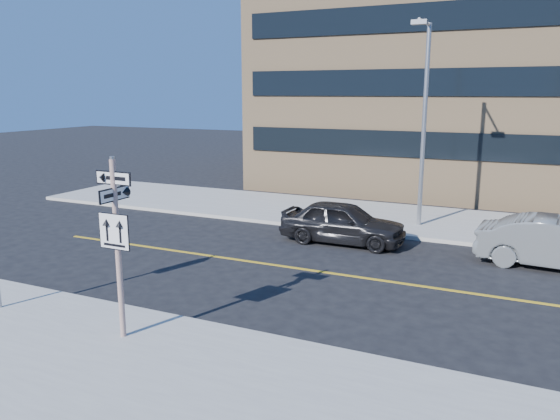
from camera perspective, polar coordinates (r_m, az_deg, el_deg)
The scene contains 6 objects.
ground at distance 14.97m, azimuth -9.69°, elevation -9.65°, with size 120.00×120.00×0.00m, color black.
sign_pole at distance 12.34m, azimuth -16.69°, elevation -2.83°, with size 0.92×0.92×4.06m.
parked_car_a at distance 20.44m, azimuth 6.57°, elevation -1.28°, with size 4.64×1.87×1.58m, color black.
parked_car_b at distance 19.49m, azimuth 27.07°, elevation -3.17°, with size 4.93×1.72×1.62m, color slate.
streetlight_a at distance 22.51m, azimuth 14.78°, elevation 9.84°, with size 0.55×2.25×8.00m.
building_brick at distance 37.04m, azimuth 16.11°, elevation 17.12°, with size 18.00×18.00×18.00m, color tan.
Camera 1 is at (8.00, -11.39, 5.53)m, focal length 35.00 mm.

